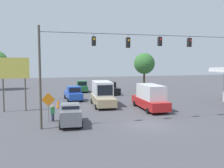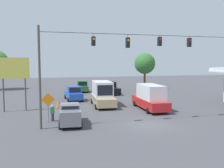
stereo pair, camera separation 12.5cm
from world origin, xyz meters
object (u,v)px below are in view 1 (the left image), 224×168
pickup_truck_blue_withflow_far (73,94)px  traffic_cone_nearest (63,116)px  traffic_cone_second (62,110)px  pickup_truck_black_oncoming_deep (111,88)px  sedan_grey_parked_shoulder (70,114)px  work_zone_sign (48,102)px  traffic_cone_fourth (58,102)px  overhead_signal_span (144,63)px  tree_horizon_left (144,64)px  roadside_billboard (14,73)px  pickup_truck_green_withflow_deep (82,87)px  traffic_cone_third (58,105)px  box_truck_red_crossing_near (150,97)px  box_truck_tan_withflow_mid (102,94)px  pedestrian (53,113)px

pickup_truck_blue_withflow_far → traffic_cone_nearest: 12.48m
traffic_cone_second → pickup_truck_black_oncoming_deep: bearing=-124.6°
sedan_grey_parked_shoulder → work_zone_sign: size_ratio=1.63×
traffic_cone_fourth → pickup_truck_black_oncoming_deep: bearing=-139.7°
traffic_cone_second → work_zone_sign: work_zone_sign is taller
traffic_cone_nearest → sedan_grey_parked_shoulder: bearing=102.5°
overhead_signal_span → traffic_cone_nearest: (7.35, -3.10, -5.30)m
tree_horizon_left → traffic_cone_fourth: bearing=37.5°
pickup_truck_black_oncoming_deep → tree_horizon_left: size_ratio=0.71×
pickup_truck_blue_withflow_far → roadside_billboard: bearing=41.1°
tree_horizon_left → roadside_billboard: bearing=37.1°
pickup_truck_green_withflow_deep → traffic_cone_nearest: 22.66m
pickup_truck_blue_withflow_far → traffic_cone_nearest: size_ratio=8.84×
traffic_cone_second → pickup_truck_blue_withflow_far: bearing=-105.6°
traffic_cone_nearest → traffic_cone_third: (0.07, -6.44, 0.00)m
sedan_grey_parked_shoulder → work_zone_sign: (1.90, -1.30, 0.99)m
pickup_truck_black_oncoming_deep → traffic_cone_fourth: pickup_truck_black_oncoming_deep is taller
pickup_truck_blue_withflow_far → sedan_grey_parked_shoulder: bearing=81.7°
overhead_signal_span → sedan_grey_parked_shoulder: 8.30m
traffic_cone_fourth → sedan_grey_parked_shoulder: bearing=91.6°
box_truck_red_crossing_near → traffic_cone_fourth: (10.34, -6.98, -1.17)m
box_truck_tan_withflow_mid → pickup_truck_green_withflow_deep: box_truck_tan_withflow_mid is taller
sedan_grey_parked_shoulder → roadside_billboard: 10.17m
sedan_grey_parked_shoulder → work_zone_sign: 2.51m
sedan_grey_parked_shoulder → traffic_cone_second: size_ratio=7.46×
sedan_grey_parked_shoulder → box_truck_red_crossing_near: size_ratio=0.63×
traffic_cone_fourth → roadside_billboard: bearing=35.8°
box_truck_red_crossing_near → sedan_grey_parked_shoulder: bearing=24.4°
traffic_cone_fourth → work_zone_sign: 10.49m
box_truck_red_crossing_near → work_zone_sign: bearing=15.2°
pickup_truck_blue_withflow_far → overhead_signal_span: bearing=107.2°
pickup_truck_blue_withflow_far → traffic_cone_third: pickup_truck_blue_withflow_far is taller
roadside_billboard → overhead_signal_span: bearing=144.7°
pickup_truck_black_oncoming_deep → traffic_cone_third: 14.89m
pickup_truck_green_withflow_deep → work_zone_sign: (6.83, 22.94, 1.01)m
traffic_cone_fourth → work_zone_sign: work_zone_sign is taller
box_truck_tan_withflow_mid → sedan_grey_parked_shoulder: box_truck_tan_withflow_mid is taller
traffic_cone_fourth → tree_horizon_left: 24.27m
pickup_truck_black_oncoming_deep → traffic_cone_fourth: (9.70, 8.21, -0.67)m
traffic_cone_nearest → work_zone_sign: (1.40, 0.94, 1.68)m
pickup_truck_green_withflow_deep → tree_horizon_left: 14.37m
traffic_cone_third → box_truck_tan_withflow_mid: bearing=-179.7°
overhead_signal_span → tree_horizon_left: overhead_signal_span is taller
pickup_truck_green_withflow_deep → traffic_cone_third: pickup_truck_green_withflow_deep is taller
sedan_grey_parked_shoulder → traffic_cone_second: sedan_grey_parked_shoulder is taller
box_truck_red_crossing_near → traffic_cone_nearest: box_truck_red_crossing_near is taller
box_truck_tan_withflow_mid → traffic_cone_third: box_truck_tan_withflow_mid is taller
traffic_cone_fourth → pedestrian: 9.82m
sedan_grey_parked_shoulder → traffic_cone_third: sedan_grey_parked_shoulder is taller
pickup_truck_green_withflow_deep → roadside_billboard: bearing=57.7°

